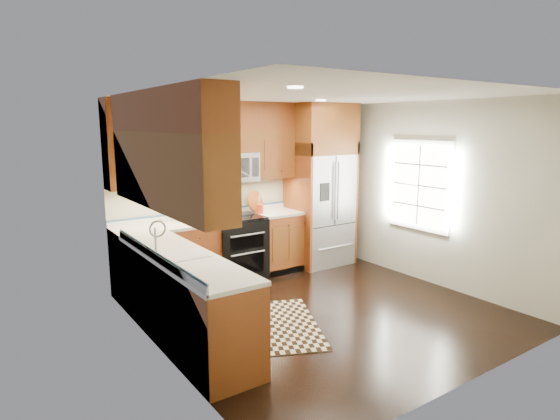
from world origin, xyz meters
TOP-DOWN VIEW (x-y plane):
  - ground at (0.00, 0.00)m, footprint 4.00×4.00m
  - wall_back at (0.00, 2.00)m, footprint 4.00×0.02m
  - wall_left at (-2.00, 0.00)m, footprint 0.02×4.00m
  - wall_right at (2.00, 0.00)m, footprint 0.02×4.00m
  - window at (1.98, 0.20)m, footprint 0.04×1.10m
  - base_cabinets at (-1.23, 0.90)m, footprint 2.85×3.00m
  - countertop at (-1.09, 1.01)m, footprint 2.86×3.01m
  - upper_cabinets at (-1.15, 1.09)m, footprint 2.85×3.00m
  - range at (-0.25, 1.67)m, footprint 0.76×0.67m
  - microwave at (-0.25, 1.80)m, footprint 0.76×0.40m
  - refrigerator at (1.30, 1.63)m, footprint 0.98×0.75m
  - sink_faucet at (-1.73, 0.23)m, footprint 0.54×0.44m
  - rug at (-0.66, -0.04)m, footprint 1.38×1.67m
  - knife_block at (-0.98, 1.85)m, footprint 0.16×0.19m
  - utensil_crock at (0.19, 1.72)m, footprint 0.11×0.11m
  - cutting_board at (0.19, 1.85)m, footprint 0.44×0.44m

SIDE VIEW (x-z plane):
  - ground at x=0.00m, z-range 0.00..0.00m
  - rug at x=-0.66m, z-range 0.00..0.01m
  - base_cabinets at x=-1.23m, z-range 0.00..0.90m
  - range at x=-0.25m, z-range 0.00..0.94m
  - countertop at x=-1.09m, z-range 0.90..0.94m
  - cutting_board at x=0.19m, z-range 0.94..0.96m
  - sink_faucet at x=-1.73m, z-range 0.81..1.18m
  - utensil_crock at x=0.19m, z-range 0.89..1.19m
  - knife_block at x=-0.98m, z-range 0.91..1.22m
  - wall_back at x=0.00m, z-range 0.00..2.60m
  - wall_left at x=-2.00m, z-range 0.00..2.60m
  - wall_right at x=2.00m, z-range 0.00..2.60m
  - refrigerator at x=1.30m, z-range 0.00..2.60m
  - window at x=1.98m, z-range 0.75..2.05m
  - microwave at x=-0.25m, z-range 1.45..1.87m
  - upper_cabinets at x=-1.15m, z-range 1.45..2.60m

